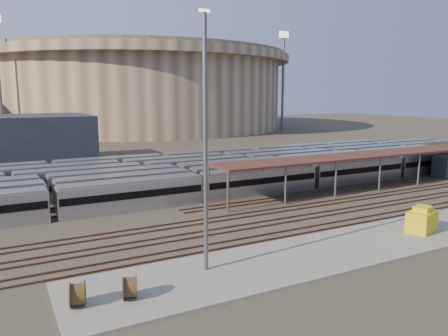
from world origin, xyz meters
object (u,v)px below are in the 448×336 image
Objects in this scene: yard_light_pole at (205,145)px; cable_reel_west at (78,294)px; cable_reel_east at (130,287)px; yellow_equipment at (422,221)px.

cable_reel_west is at bearing -171.24° from yard_light_pole.
cable_reel_east is 11.89m from yard_light_pole.
yard_light_pole reaches higher than cable_reel_east.
yard_light_pole is at bearing 8.76° from cable_reel_west.
cable_reel_west is 0.08× the size of yard_light_pole.
cable_reel_east is at bearing -162.85° from yard_light_pole.
cable_reel_east is 0.48× the size of yellow_equipment.
cable_reel_east is at bearing 163.26° from yellow_equipment.
yard_light_pole is (10.35, 1.60, 9.40)m from cable_reel_west.
cable_reel_west is 1.03× the size of cable_reel_east.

